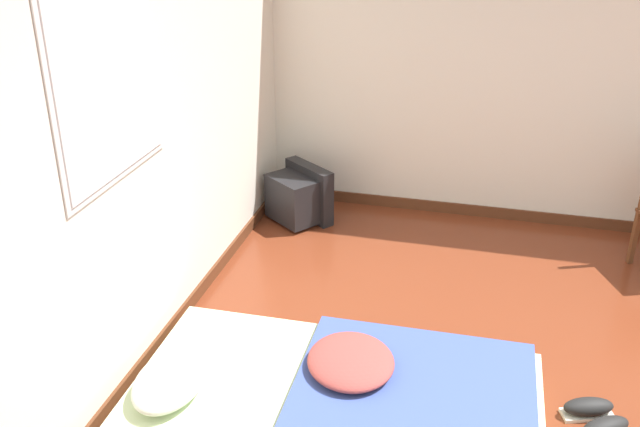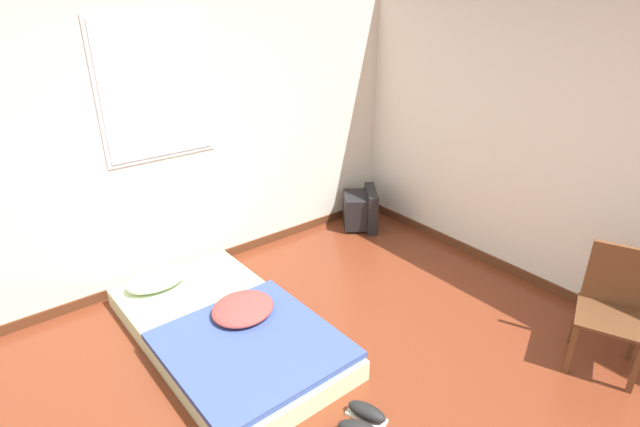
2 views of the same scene
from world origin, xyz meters
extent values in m
cube|color=silver|center=(0.00, 2.74, 1.30)|extent=(7.73, 0.06, 2.60)
cube|color=#562D19|center=(0.00, 2.70, 0.04)|extent=(7.73, 0.02, 0.09)
cube|color=silver|center=(0.18, 2.70, 1.73)|extent=(0.94, 0.01, 1.17)
cube|color=white|center=(0.18, 2.69, 1.73)|extent=(0.87, 0.01, 1.10)
cube|color=silver|center=(2.69, 0.00, 1.30)|extent=(0.06, 7.81, 2.60)
cube|color=#562D19|center=(2.65, 0.00, 0.04)|extent=(0.02, 7.81, 0.09)
cube|color=beige|center=(0.06, 1.58, 0.08)|extent=(1.14, 2.05, 0.16)
ellipsoid|color=silver|center=(-0.15, 2.37, 0.23)|extent=(0.53, 0.35, 0.14)
cube|color=#384C93|center=(0.07, 1.19, 0.19)|extent=(1.15, 1.20, 0.05)
ellipsoid|color=#993D38|center=(0.20, 1.53, 0.25)|extent=(0.61, 0.58, 0.11)
cube|color=black|center=(2.16, 2.43, 0.20)|extent=(0.44, 0.47, 0.36)
cube|color=black|center=(2.30, 2.32, 0.22)|extent=(0.38, 0.46, 0.44)
cube|color=#283342|center=(2.34, 2.29, 0.23)|extent=(0.25, 0.33, 0.32)
cube|color=brown|center=(2.14, -0.09, 0.20)|extent=(0.05, 0.05, 0.40)
ellipsoid|color=black|center=(0.25, 0.26, 0.06)|extent=(0.23, 0.28, 0.09)
cube|color=silver|center=(0.38, 0.33, 0.01)|extent=(0.18, 0.28, 0.02)
ellipsoid|color=black|center=(0.38, 0.33, 0.06)|extent=(0.19, 0.28, 0.09)
camera|label=1|loc=(-2.71, 0.94, 2.49)|focal=40.00mm
camera|label=2|loc=(-1.29, -1.31, 2.51)|focal=28.00mm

